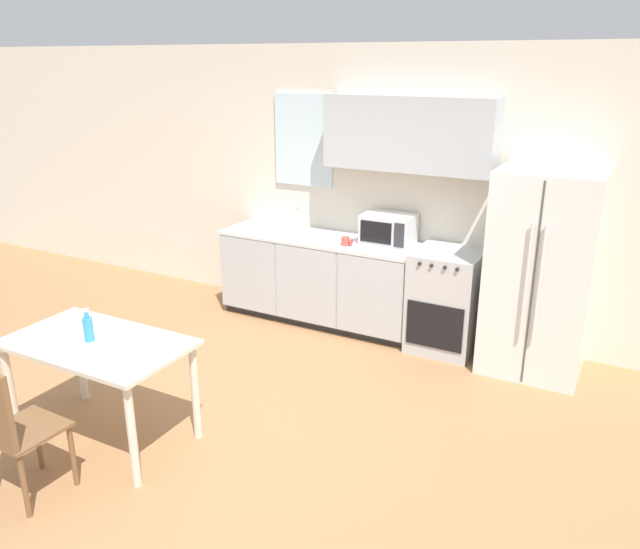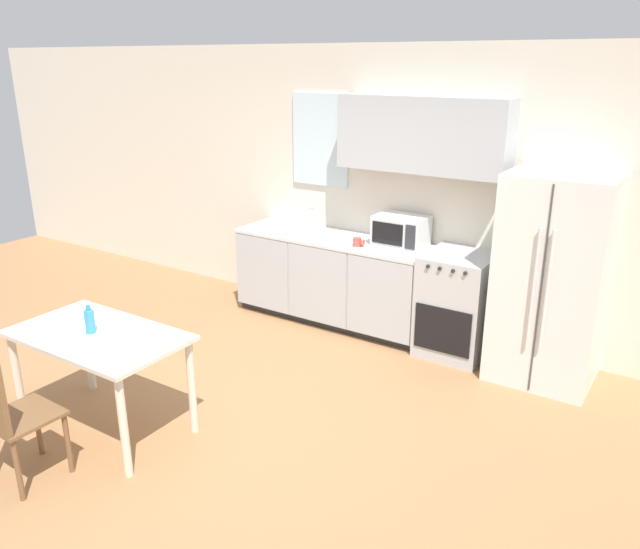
% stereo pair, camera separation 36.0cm
% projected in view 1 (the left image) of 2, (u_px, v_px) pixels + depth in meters
% --- Properties ---
extents(ground_plane, '(12.00, 12.00, 0.00)m').
position_uv_depth(ground_plane, '(247.00, 425.00, 4.60)').
color(ground_plane, '#9E7047').
extents(wall_back, '(12.00, 0.38, 2.70)m').
position_uv_depth(wall_back, '(381.00, 181.00, 6.03)').
color(wall_back, beige).
rests_on(wall_back, ground_plane).
extents(kitchen_counter, '(2.06, 0.63, 0.89)m').
position_uv_depth(kitchen_counter, '(320.00, 279.00, 6.32)').
color(kitchen_counter, '#333333').
rests_on(kitchen_counter, ground_plane).
extents(oven_range, '(0.59, 0.66, 0.93)m').
position_uv_depth(oven_range, '(447.00, 300.00, 5.71)').
color(oven_range, '#B7BABC').
rests_on(oven_range, ground_plane).
extents(refrigerator, '(0.82, 0.77, 1.73)m').
position_uv_depth(refrigerator, '(541.00, 273.00, 5.19)').
color(refrigerator, silver).
rests_on(refrigerator, ground_plane).
extents(kitchen_sink, '(0.72, 0.40, 0.24)m').
position_uv_depth(kitchen_sink, '(290.00, 231.00, 6.33)').
color(kitchen_sink, '#B7BABC').
rests_on(kitchen_sink, kitchen_counter).
extents(microwave, '(0.48, 0.35, 0.28)m').
position_uv_depth(microwave, '(388.00, 229.00, 5.91)').
color(microwave, silver).
rests_on(microwave, kitchen_counter).
extents(coffee_mug, '(0.11, 0.08, 0.08)m').
position_uv_depth(coffee_mug, '(346.00, 241.00, 5.87)').
color(coffee_mug, '#BF4C3F').
rests_on(coffee_mug, kitchen_counter).
extents(dining_table, '(1.25, 0.73, 0.75)m').
position_uv_depth(dining_table, '(98.00, 356.00, 4.25)').
color(dining_table, beige).
rests_on(dining_table, ground_plane).
extents(dining_chair_near, '(0.41, 0.41, 0.93)m').
position_uv_depth(dining_chair_near, '(8.00, 424.00, 3.65)').
color(dining_chair_near, brown).
rests_on(dining_chair_near, ground_plane).
extents(drink_bottle, '(0.07, 0.07, 0.23)m').
position_uv_depth(drink_bottle, '(88.00, 328.00, 4.19)').
color(drink_bottle, '#338CD8').
rests_on(drink_bottle, dining_table).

